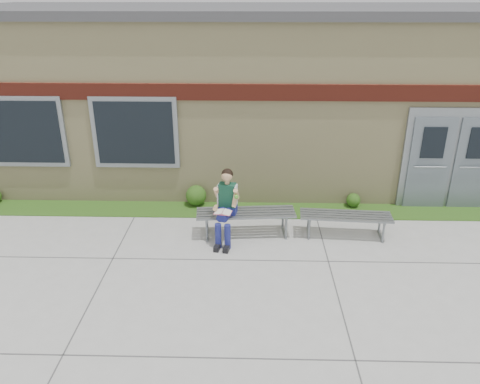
{
  "coord_description": "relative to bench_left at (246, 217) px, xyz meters",
  "views": [
    {
      "loc": [
        -0.44,
        -6.91,
        4.63
      ],
      "look_at": [
        -0.66,
        1.7,
        0.85
      ],
      "focal_mm": 35.0,
      "sensor_mm": 36.0,
      "label": 1
    }
  ],
  "objects": [
    {
      "name": "shrub_east",
      "position": [
        2.44,
        1.35,
        -0.22
      ],
      "size": [
        0.31,
        0.31,
        0.31
      ],
      "primitive_type": "sphere",
      "color": "#2B5015",
      "rests_on": "grass_strip"
    },
    {
      "name": "shrub_mid",
      "position": [
        -1.16,
        1.35,
        -0.14
      ],
      "size": [
        0.47,
        0.47,
        0.47
      ],
      "primitive_type": "sphere",
      "color": "#2B5015",
      "rests_on": "grass_strip"
    },
    {
      "name": "girl",
      "position": [
        -0.39,
        -0.22,
        0.37
      ],
      "size": [
        0.51,
        0.89,
        1.45
      ],
      "rotation": [
        0.0,
        0.0,
        -0.18
      ],
      "color": "navy",
      "rests_on": "ground"
    },
    {
      "name": "bench_right",
      "position": [
        2.0,
        0.0,
        -0.03
      ],
      "size": [
        1.84,
        0.63,
        0.47
      ],
      "rotation": [
        0.0,
        0.0,
        -0.07
      ],
      "color": "slate",
      "rests_on": "ground"
    },
    {
      "name": "ground",
      "position": [
        0.54,
        -1.5,
        -0.39
      ],
      "size": [
        80.0,
        80.0,
        0.0
      ],
      "primitive_type": "plane",
      "color": "#9E9E99",
      "rests_on": "ground"
    },
    {
      "name": "grass_strip",
      "position": [
        0.54,
        1.1,
        -0.38
      ],
      "size": [
        16.0,
        0.8,
        0.02
      ],
      "primitive_type": "cube",
      "color": "#2B5015",
      "rests_on": "ground"
    },
    {
      "name": "school_building",
      "position": [
        0.54,
        4.49,
        1.71
      ],
      "size": [
        16.2,
        6.22,
        4.2
      ],
      "color": "beige",
      "rests_on": "ground"
    },
    {
      "name": "bench_left",
      "position": [
        0.0,
        0.0,
        0.0
      ],
      "size": [
        2.01,
        0.71,
        0.51
      ],
      "rotation": [
        0.0,
        0.0,
        0.08
      ],
      "color": "slate",
      "rests_on": "ground"
    }
  ]
}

